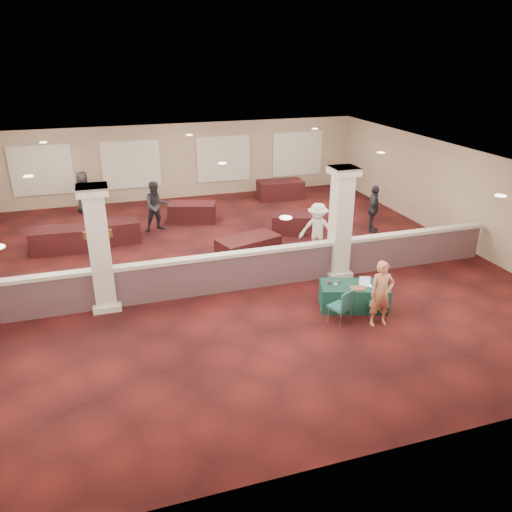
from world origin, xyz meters
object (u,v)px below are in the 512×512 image
object	(u,v)px
attendee_b	(317,230)
conf_chair_side	(343,305)
far_table_front_left	(62,240)
near_table	(353,296)
woman	(381,294)
far_table_front_right	(296,224)
attendee_c	(373,209)
attendee_d	(84,192)
conf_chair_main	(381,304)
far_table_back_center	(192,212)
far_table_back_right	(280,190)
far_table_back_left	(111,232)
far_table_front_center	(248,249)
attendee_a	(156,206)

from	to	relation	value
attendee_b	conf_chair_side	bearing A→B (deg)	-73.40
far_table_front_left	near_table	bearing A→B (deg)	-41.17
near_table	woman	bearing A→B (deg)	-59.37
far_table_front_right	attendee_c	world-z (taller)	attendee_c
far_table_front_left	attendee_d	xyz separation A→B (m)	(0.71, 4.09, 0.45)
conf_chair_main	far_table_back_center	bearing A→B (deg)	119.43
near_table	far_table_back_right	size ratio (longest dim) A/B	0.86
far_table_front_right	far_table_back_center	world-z (taller)	far_table_back_center
far_table_front_left	far_table_front_right	world-z (taller)	far_table_front_left
conf_chair_main	far_table_front_right	distance (m)	6.47
attendee_b	attendee_d	xyz separation A→B (m)	(-7.00, 7.00, -0.05)
far_table_front_right	far_table_back_left	bearing A→B (deg)	170.98
far_table_front_center	far_table_front_right	distance (m)	3.01
near_table	far_table_back_left	world-z (taller)	far_table_back_left
far_table_front_right	far_table_back_center	size ratio (longest dim) A/B	0.97
far_table_front_center	attendee_b	xyz separation A→B (m)	(2.17, -0.30, 0.49)
far_table_back_center	attendee_c	size ratio (longest dim) A/B	1.03
attendee_a	far_table_front_right	bearing A→B (deg)	-30.29
far_table_front_right	far_table_back_right	xyz separation A→B (m)	(0.99, 4.30, 0.05)
far_table_back_left	far_table_back_center	xyz separation A→B (m)	(3.03, 1.39, -0.02)
near_table	far_table_front_center	world-z (taller)	far_table_front_center
far_table_front_right	attendee_b	bearing A→B (deg)	-94.47
conf_chair_side	woman	distance (m)	0.93
near_table	attendee_d	distance (m)	12.29
near_table	far_table_front_left	size ratio (longest dim) A/B	0.89
far_table_front_center	attendee_b	bearing A→B (deg)	-7.88
attendee_d	near_table	bearing A→B (deg)	142.11
far_table_front_right	far_table_back_center	xyz separation A→B (m)	(-3.29, 2.40, 0.01)
conf_chair_main	conf_chair_side	world-z (taller)	conf_chair_side
far_table_back_left	attendee_a	xyz separation A→B (m)	(1.65, 0.80, 0.53)
far_table_back_left	far_table_back_right	size ratio (longest dim) A/B	0.94
far_table_back_right	attendee_b	world-z (taller)	attendee_b
woman	attendee_a	world-z (taller)	attendee_a
near_table	attendee_a	bearing A→B (deg)	136.77
attendee_d	far_table_back_right	bearing A→B (deg)	-163.43
attendee_a	far_table_back_right	bearing A→B (deg)	14.66
conf_chair_side	far_table_front_right	xyz separation A→B (m)	(1.31, 6.30, -0.20)
woman	attendee_c	bearing A→B (deg)	66.19
far_table_back_left	far_table_back_right	xyz separation A→B (m)	(7.31, 3.30, 0.02)
near_table	far_table_front_left	distance (m)	9.60
conf_chair_main	attendee_d	world-z (taller)	attendee_d
conf_chair_main	far_table_back_left	distance (m)	9.53
woman	conf_chair_side	bearing A→B (deg)	168.79
conf_chair_main	far_table_front_left	size ratio (longest dim) A/B	0.44
attendee_b	attendee_c	distance (m)	3.21
attendee_d	attendee_a	bearing A→B (deg)	149.88
far_table_back_center	far_table_back_right	xyz separation A→B (m)	(4.27, 1.91, 0.04)
far_table_front_right	conf_chair_main	bearing A→B (deg)	-93.36
far_table_back_left	attendee_d	world-z (taller)	attendee_d
far_table_front_left	attendee_a	size ratio (longest dim) A/B	1.05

